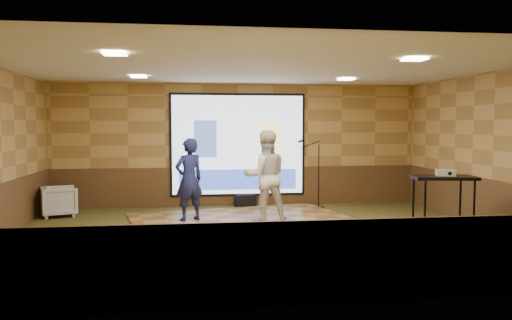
{
  "coord_description": "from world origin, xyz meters",
  "views": [
    {
      "loc": [
        -1.17,
        -8.72,
        1.98
      ],
      "look_at": [
        0.11,
        0.94,
        1.3
      ],
      "focal_mm": 35.0,
      "sensor_mm": 36.0,
      "label": 1
    }
  ],
  "objects": [
    {
      "name": "banquet_chair",
      "position": [
        -4.0,
        2.5,
        0.33
      ],
      "size": [
        0.91,
        0.9,
        0.66
      ],
      "primitive_type": "imported",
      "rotation": [
        0.0,
        0.0,
        1.9
      ],
      "color": "gray",
      "rests_on": "ground"
    },
    {
      "name": "projector_screen",
      "position": [
        0.0,
        3.44,
        1.47
      ],
      "size": [
        3.32,
        0.06,
        2.52
      ],
      "color": "black",
      "rests_on": "room_shell"
    },
    {
      "name": "mic_stand",
      "position": [
        1.82,
        2.85,
        0.49
      ],
      "size": [
        0.64,
        0.26,
        1.64
      ],
      "rotation": [
        0.0,
        0.0,
        -0.28
      ],
      "color": "black",
      "rests_on": "ground"
    },
    {
      "name": "av_table",
      "position": [
        3.18,
        -0.65,
        0.8
      ],
      "size": [
        1.05,
        0.55,
        1.11
      ],
      "rotation": [
        0.0,
        0.0,
        -0.16
      ],
      "color": "black",
      "rests_on": "ground"
    },
    {
      "name": "duffel_bag",
      "position": [
        0.15,
        3.25,
        0.15
      ],
      "size": [
        0.54,
        0.43,
        0.3
      ],
      "primitive_type": "cube",
      "rotation": [
        0.0,
        0.0,
        0.26
      ],
      "color": "black",
      "rests_on": "ground"
    },
    {
      "name": "downlight_sw",
      "position": [
        -2.2,
        -1.5,
        2.97
      ],
      "size": [
        0.32,
        0.32,
        0.02
      ],
      "primitive_type": "cube",
      "color": "beige",
      "rests_on": "room_shell"
    },
    {
      "name": "downlight_se",
      "position": [
        2.2,
        -1.5,
        2.97
      ],
      "size": [
        0.32,
        0.32,
        0.02
      ],
      "primitive_type": "cube",
      "color": "beige",
      "rests_on": "room_shell"
    },
    {
      "name": "downlight_nw",
      "position": [
        -2.2,
        1.8,
        2.97
      ],
      "size": [
        0.32,
        0.32,
        0.02
      ],
      "primitive_type": "cube",
      "color": "beige",
      "rests_on": "room_shell"
    },
    {
      "name": "wainscot_front",
      "position": [
        0.0,
        -3.48,
        0.47
      ],
      "size": [
        9.0,
        0.04,
        0.95
      ],
      "primitive_type": "cube",
      "color": "#4A3618",
      "rests_on": "ground"
    },
    {
      "name": "projector",
      "position": [
        3.22,
        -0.63,
        1.16
      ],
      "size": [
        0.39,
        0.36,
        0.1
      ],
      "primitive_type": "cube",
      "rotation": [
        0.0,
        0.0,
        -0.37
      ],
      "color": "silver",
      "rests_on": "av_table"
    },
    {
      "name": "player_right",
      "position": [
        0.34,
        1.18,
        0.95
      ],
      "size": [
        0.93,
        0.74,
        1.84
      ],
      "primitive_type": "imported",
      "rotation": [
        0.0,
        0.0,
        3.18
      ],
      "color": "#BCB6AC",
      "rests_on": "dance_floor"
    },
    {
      "name": "wainscot_right",
      "position": [
        4.48,
        0.0,
        0.47
      ],
      "size": [
        0.04,
        7.0,
        0.95
      ],
      "primitive_type": "cube",
      "color": "#4A3618",
      "rests_on": "ground"
    },
    {
      "name": "room_shell",
      "position": [
        0.0,
        0.0,
        2.09
      ],
      "size": [
        9.04,
        7.04,
        3.02
      ],
      "color": "tan",
      "rests_on": "ground"
    },
    {
      "name": "downlight_ne",
      "position": [
        2.2,
        1.8,
        2.97
      ],
      "size": [
        0.32,
        0.32,
        0.02
      ],
      "primitive_type": "cube",
      "color": "beige",
      "rests_on": "room_shell"
    },
    {
      "name": "wainscot_back",
      "position": [
        0.0,
        3.48,
        0.47
      ],
      "size": [
        9.0,
        0.04,
        0.95
      ],
      "primitive_type": "cube",
      "color": "#4A3618",
      "rests_on": "ground"
    },
    {
      "name": "ground",
      "position": [
        0.0,
        0.0,
        0.0
      ],
      "size": [
        9.0,
        9.0,
        0.0
      ],
      "primitive_type": "plane",
      "color": "#2D3819",
      "rests_on": "ground"
    },
    {
      "name": "player_left",
      "position": [
        -1.2,
        1.49,
        0.88
      ],
      "size": [
        0.73,
        0.65,
        1.69
      ],
      "primitive_type": "imported",
      "rotation": [
        0.0,
        0.0,
        3.63
      ],
      "color": "#161B44",
      "rests_on": "dance_floor"
    },
    {
      "name": "dance_floor",
      "position": [
        -0.05,
        1.27,
        0.02
      ],
      "size": [
        5.08,
        4.26,
        0.03
      ],
      "primitive_type": "cube",
      "rotation": [
        0.0,
        0.0,
        0.21
      ],
      "color": "#A4773C",
      "rests_on": "ground"
    }
  ]
}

